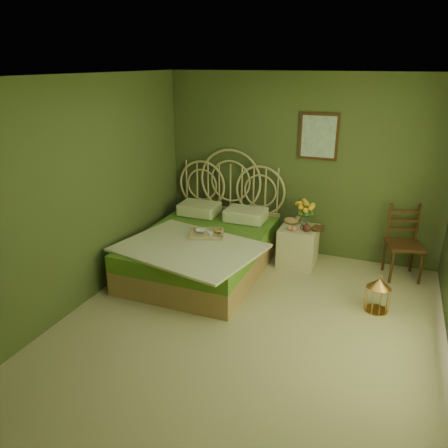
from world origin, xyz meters
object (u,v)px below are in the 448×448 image
at_px(nightstand, 299,241).
at_px(birdcage, 378,295).
at_px(bed, 204,247).
at_px(chair, 405,237).

bearing_deg(nightstand, birdcage, -38.50).
distance_m(bed, birdcage, 2.32).
height_order(chair, birdcage, chair).
bearing_deg(chair, nightstand, 171.42).
distance_m(bed, chair, 2.69).
relative_size(chair, birdcage, 2.39).
bearing_deg(chair, bed, -178.44).
xyz_separation_m(nightstand, birdcage, (1.12, -0.89, -0.15)).
height_order(bed, birdcage, bed).
relative_size(bed, birdcage, 5.85).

